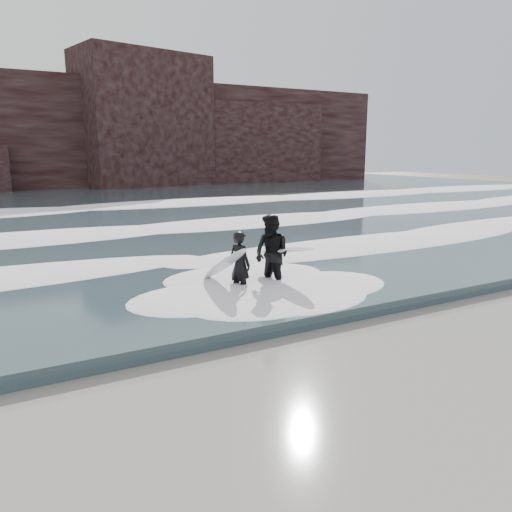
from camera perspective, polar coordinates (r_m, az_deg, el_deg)
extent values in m
plane|color=#786249|center=(7.93, 17.63, -15.19)|extent=(120.00, 120.00, 0.00)
cube|color=#2E4147|center=(34.33, -19.99, 5.53)|extent=(90.00, 52.00, 0.30)
cube|color=black|center=(51.05, -23.53, 12.58)|extent=(70.00, 9.00, 10.00)
ellipsoid|color=white|center=(15.06, -7.73, -0.23)|extent=(60.00, 3.20, 0.20)
ellipsoid|color=white|center=(21.64, -14.49, 3.24)|extent=(60.00, 4.00, 0.24)
ellipsoid|color=white|center=(30.38, -18.81, 5.44)|extent=(60.00, 4.80, 0.30)
imported|color=black|center=(12.22, -1.84, -0.95)|extent=(0.58, 0.70, 1.64)
ellipsoid|color=white|center=(12.08, -3.64, -0.95)|extent=(0.78, 1.81, 1.13)
imported|color=black|center=(12.44, 1.81, 0.15)|extent=(1.03, 1.17, 2.01)
ellipsoid|color=white|center=(12.64, 3.45, 0.67)|extent=(0.70, 2.27, 0.55)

